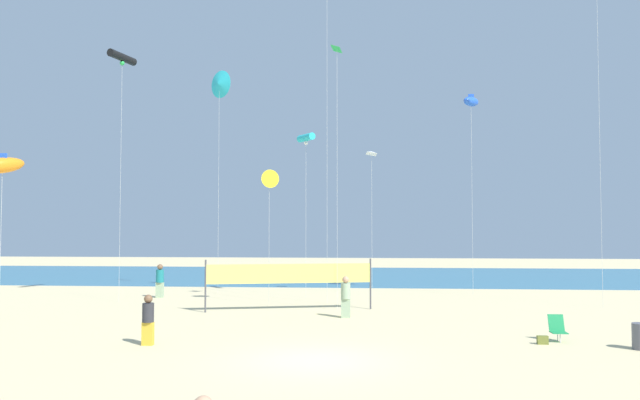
# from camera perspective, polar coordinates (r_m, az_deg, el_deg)

# --- Properties ---
(ground_plane) EXTENTS (120.00, 120.00, 0.00)m
(ground_plane) POSITION_cam_1_polar(r_m,az_deg,el_deg) (18.64, -0.54, -14.59)
(ground_plane) COLOR beige
(ocean_band) EXTENTS (120.00, 20.00, 0.01)m
(ocean_band) POSITION_cam_1_polar(r_m,az_deg,el_deg) (49.87, 2.66, -6.98)
(ocean_band) COLOR teal
(ocean_band) RESTS_ON ground
(beachgoer_teal_shirt) EXTENTS (0.42, 0.42, 1.85)m
(beachgoer_teal_shirt) POSITION_cam_1_polar(r_m,az_deg,el_deg) (35.50, -14.55, -7.13)
(beachgoer_teal_shirt) COLOR #99B28C
(beachgoer_teal_shirt) RESTS_ON ground
(beachgoer_charcoal_shirt) EXTENTS (0.38, 0.38, 1.67)m
(beachgoer_charcoal_shirt) POSITION_cam_1_polar(r_m,az_deg,el_deg) (21.56, -15.58, -10.45)
(beachgoer_charcoal_shirt) COLOR gold
(beachgoer_charcoal_shirt) RESTS_ON ground
(beachgoer_sage_shirt) EXTENTS (0.41, 0.41, 1.79)m
(beachgoer_sage_shirt) POSITION_cam_1_polar(r_m,az_deg,el_deg) (26.91, 2.38, -8.80)
(beachgoer_sage_shirt) COLOR #99B28C
(beachgoer_sage_shirt) RESTS_ON ground
(folding_beach_chair) EXTENTS (0.52, 0.65, 0.89)m
(folding_beach_chair) POSITION_cam_1_polar(r_m,az_deg,el_deg) (23.05, 21.05, -10.92)
(folding_beach_chair) COLOR #1E8C4C
(folding_beach_chair) RESTS_ON ground
(volleyball_net) EXTENTS (7.62, 1.81, 2.40)m
(volleyball_net) POSITION_cam_1_polar(r_m,az_deg,el_deg) (29.10, -2.82, -6.98)
(volleyball_net) COLOR #4C4C51
(volleyball_net) RESTS_ON ground
(beach_handbag) EXTENTS (0.35, 0.18, 0.28)m
(beach_handbag) POSITION_cam_1_polar(r_m,az_deg,el_deg) (22.35, 19.84, -12.05)
(beach_handbag) COLOR olive
(beach_handbag) RESTS_ON ground
(kite_cyan_tube) EXTENTS (1.13, 1.32, 9.08)m
(kite_cyan_tube) POSITION_cam_1_polar(r_m,az_deg,el_deg) (34.53, -1.30, 5.71)
(kite_cyan_tube) COLOR silver
(kite_cyan_tube) RESTS_ON ground
(kite_white_diamond) EXTENTS (0.84, 0.84, 8.29)m
(kite_white_diamond) POSITION_cam_1_polar(r_m,az_deg,el_deg) (35.51, 4.80, 4.22)
(kite_white_diamond) COLOR silver
(kite_white_diamond) RESTS_ON ground
(kite_green_diamond) EXTENTS (0.69, 0.70, 12.64)m
(kite_green_diamond) POSITION_cam_1_polar(r_m,az_deg,el_deg) (30.34, 1.63, 13.28)
(kite_green_diamond) COLOR silver
(kite_green_diamond) RESTS_ON ground
(kite_blue_inflatable) EXTENTS (1.39, 1.68, 11.71)m
(kite_blue_inflatable) POSITION_cam_1_polar(r_m,az_deg,el_deg) (37.78, 13.76, 8.79)
(kite_blue_inflatable) COLOR silver
(kite_blue_inflatable) RESTS_ON ground
(kite_yellow_delta) EXTENTS (0.98, 0.70, 6.76)m
(kite_yellow_delta) POSITION_cam_1_polar(r_m,az_deg,el_deg) (31.05, -4.70, 1.93)
(kite_yellow_delta) COLOR silver
(kite_yellow_delta) RESTS_ON ground
(kite_orange_inflatable) EXTENTS (1.51, 1.85, 6.78)m
(kite_orange_inflatable) POSITION_cam_1_polar(r_m,az_deg,el_deg) (27.14, -27.24, 2.85)
(kite_orange_inflatable) COLOR silver
(kite_orange_inflatable) RESTS_ON ground
(kite_black_tube) EXTENTS (0.90, 2.04, 13.08)m
(kite_black_tube) POSITION_cam_1_polar(r_m,az_deg,el_deg) (35.11, -17.78, 12.34)
(kite_black_tube) COLOR silver
(kite_black_tube) RESTS_ON ground
(kite_cyan_delta) EXTENTS (1.54, 1.14, 13.39)m
(kite_cyan_delta) POSITION_cam_1_polar(r_m,az_deg,el_deg) (38.45, -9.27, 10.50)
(kite_cyan_delta) COLOR silver
(kite_cyan_delta) RESTS_ON ground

